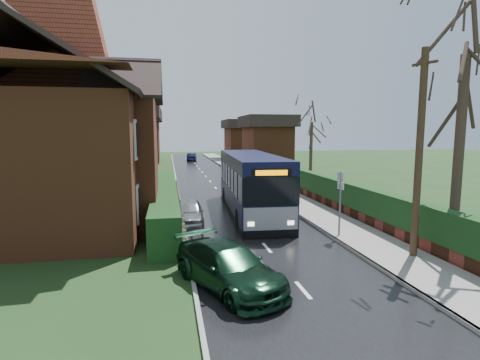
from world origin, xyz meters
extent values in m
plane|color=#23401B|center=(0.00, 0.00, 0.00)|extent=(140.00, 140.00, 0.00)
cube|color=black|center=(0.00, 10.00, 0.01)|extent=(6.00, 100.00, 0.02)
cube|color=slate|center=(4.25, 10.00, 0.07)|extent=(2.50, 100.00, 0.14)
cube|color=gray|center=(3.05, 10.00, 0.07)|extent=(0.12, 100.00, 0.14)
cube|color=gray|center=(-3.05, 10.00, 0.05)|extent=(0.12, 100.00, 0.10)
cube|color=#153313|center=(-3.90, 5.00, 0.80)|extent=(1.20, 16.00, 1.60)
cube|color=brown|center=(5.80, 10.00, 0.30)|extent=(0.30, 50.00, 0.60)
cube|color=#153313|center=(5.80, 10.00, 1.20)|extent=(0.60, 50.00, 1.20)
cube|color=brown|center=(-9.00, 5.00, 3.00)|extent=(8.00, 14.00, 6.00)
cube|color=brown|center=(-5.50, 2.00, 3.00)|extent=(2.50, 4.00, 6.00)
cube|color=brown|center=(-8.00, 9.00, 9.20)|extent=(0.90, 1.40, 2.20)
cube|color=silver|center=(-4.95, 0.00, 1.60)|extent=(0.08, 1.20, 1.60)
cube|color=black|center=(-4.92, 0.00, 1.60)|extent=(0.03, 0.95, 1.35)
cube|color=silver|center=(-4.95, 0.00, 4.20)|extent=(0.08, 1.20, 1.60)
cube|color=black|center=(-4.92, 0.00, 4.20)|extent=(0.03, 0.95, 1.35)
cube|color=silver|center=(-4.95, 4.00, 1.60)|extent=(0.08, 1.20, 1.60)
cube|color=black|center=(-4.92, 4.00, 1.60)|extent=(0.03, 0.95, 1.35)
cube|color=silver|center=(-4.95, 4.00, 4.20)|extent=(0.08, 1.20, 1.60)
cube|color=black|center=(-4.92, 4.00, 4.20)|extent=(0.03, 0.95, 1.35)
cube|color=silver|center=(-4.95, 8.00, 1.60)|extent=(0.08, 1.20, 1.60)
cube|color=black|center=(-4.92, 8.00, 1.60)|extent=(0.03, 0.95, 1.35)
cube|color=silver|center=(-4.95, 8.00, 4.20)|extent=(0.08, 1.20, 1.60)
cube|color=black|center=(-4.92, 8.00, 4.20)|extent=(0.03, 0.95, 1.35)
cube|color=silver|center=(-4.95, 10.50, 1.60)|extent=(0.08, 1.20, 1.60)
cube|color=black|center=(-4.92, 10.50, 1.60)|extent=(0.03, 0.95, 1.35)
cube|color=silver|center=(-4.95, 10.50, 4.20)|extent=(0.08, 1.20, 1.60)
cube|color=black|center=(-4.92, 10.50, 4.20)|extent=(0.03, 0.95, 1.35)
cube|color=black|center=(0.80, 4.57, 0.90)|extent=(3.06, 10.87, 1.11)
cube|color=black|center=(0.80, 4.57, 2.04)|extent=(3.08, 10.88, 1.17)
cube|color=black|center=(0.80, 4.57, 2.95)|extent=(3.06, 10.87, 0.65)
cube|color=black|center=(0.80, 4.57, 0.17)|extent=(3.06, 10.87, 0.34)
cube|color=gray|center=(0.49, -0.75, 0.88)|extent=(2.35, 0.26, 0.98)
cube|color=black|center=(0.49, -0.78, 2.05)|extent=(2.20, 0.21, 1.27)
cube|color=black|center=(0.49, -0.78, 2.83)|extent=(1.71, 0.18, 0.34)
cube|color=#FF8C00|center=(0.49, -0.82, 2.83)|extent=(1.34, 0.12, 0.22)
cube|color=black|center=(0.49, -0.76, 0.22)|extent=(2.40, 0.28, 0.29)
cube|color=#FFF2CC|center=(-0.36, -0.76, 0.68)|extent=(0.28, 0.07, 0.18)
cube|color=#FFF2CC|center=(1.34, -0.86, 0.68)|extent=(0.28, 0.07, 0.18)
cylinder|color=black|center=(-0.50, 1.19, 0.47)|extent=(0.33, 0.95, 0.94)
cylinder|color=black|center=(1.70, 1.07, 0.47)|extent=(0.33, 0.95, 0.94)
cylinder|color=black|center=(-0.10, 8.06, 0.47)|extent=(0.33, 0.95, 0.94)
cylinder|color=black|center=(2.10, 7.94, 0.47)|extent=(0.33, 0.95, 0.94)
imported|color=#A4A5A9|center=(-2.80, 2.34, 0.62)|extent=(1.65, 3.70, 1.23)
imported|color=black|center=(-2.06, -5.33, 0.63)|extent=(3.33, 4.68, 1.26)
imported|color=black|center=(-0.15, 41.95, 0.64)|extent=(1.76, 3.98, 1.27)
cylinder|color=slate|center=(3.37, -1.25, 1.44)|extent=(0.08, 0.08, 2.88)
cube|color=silver|center=(3.37, -1.25, 2.67)|extent=(0.13, 0.44, 0.33)
cube|color=silver|center=(3.37, -1.25, 2.26)|extent=(0.12, 0.39, 0.29)
cylinder|color=#322316|center=(4.82, -4.16, 3.66)|extent=(0.25, 0.25, 7.32)
cube|color=#322316|center=(4.82, -4.16, 6.79)|extent=(0.35, 0.93, 0.08)
cylinder|color=#31251D|center=(6.53, -4.00, 3.59)|extent=(0.35, 0.35, 7.18)
cylinder|color=#362920|center=(9.00, 16.37, 2.69)|extent=(0.29, 0.29, 5.39)
cylinder|color=#33261E|center=(-13.15, 15.55, 3.30)|extent=(0.30, 0.30, 6.60)
camera|label=1|loc=(-3.70, -15.67, 4.52)|focal=28.00mm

